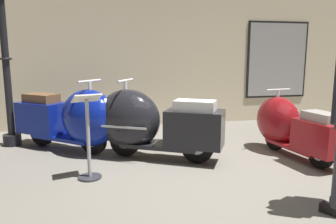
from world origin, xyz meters
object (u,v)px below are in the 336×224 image
at_px(scooter_2, 289,126).
at_px(info_stanchion, 89,144).
at_px(scooter_1, 148,123).
at_px(scooter_0, 74,119).
at_px(lamppost, 5,47).

bearing_deg(scooter_2, info_stanchion, 88.52).
xyz_separation_m(scooter_1, info_stanchion, (-0.81, -0.64, -0.09)).
xyz_separation_m(scooter_0, info_stanchion, (0.23, -1.22, -0.08)).
relative_size(scooter_1, scooter_2, 1.15).
distance_m(scooter_0, lamppost, 1.60).
bearing_deg(info_stanchion, scooter_1, 38.17).
bearing_deg(scooter_1, scooter_2, -159.35).
height_order(scooter_1, lamppost, lamppost).
height_order(scooter_1, scooter_2, scooter_1).
relative_size(scooter_0, scooter_1, 0.93).
bearing_deg(scooter_0, scooter_2, 23.45).
relative_size(scooter_1, lamppost, 0.69).
relative_size(scooter_0, scooter_2, 1.07).
distance_m(lamppost, info_stanchion, 2.48).
height_order(scooter_0, scooter_1, scooter_1).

